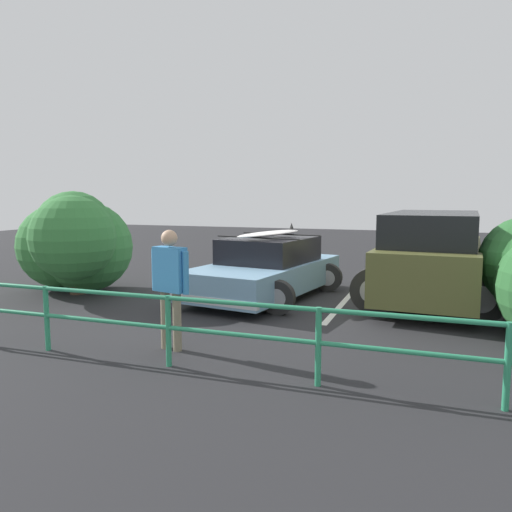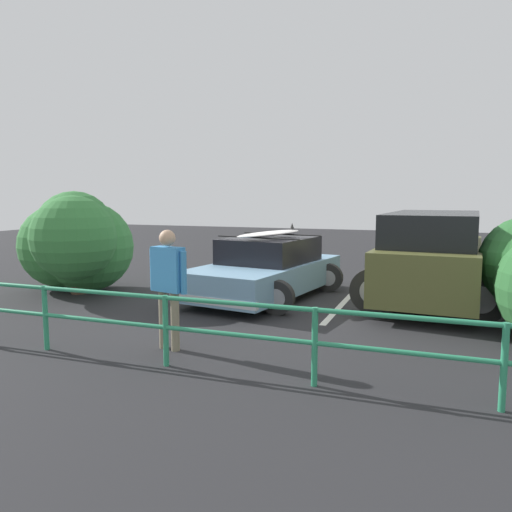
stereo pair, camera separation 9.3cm
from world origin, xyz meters
The scene contains 7 objects.
ground_plane centered at (0.00, 0.00, -0.01)m, with size 44.00×44.00×0.02m, color #28282B.
parking_stripe centered at (-1.53, 0.02, 0.00)m, with size 3.72×0.12×0.00m, color silver.
sedan_car centered at (0.10, -0.02, 0.60)m, with size 2.83×4.34×1.54m.
suv_car centered at (-3.18, -0.64, 0.94)m, with size 2.80×4.79×1.81m.
person_bystander centered at (0.18, 3.89, 1.01)m, with size 0.64×0.29×1.68m.
railing_fence centered at (-1.09, 4.51, 0.62)m, with size 9.64×0.08×0.91m.
bush_near_left centered at (4.19, 1.02, 1.13)m, with size 2.86×2.82×2.25m.
Camera 1 is at (-3.24, 9.85, 2.14)m, focal length 35.00 mm.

